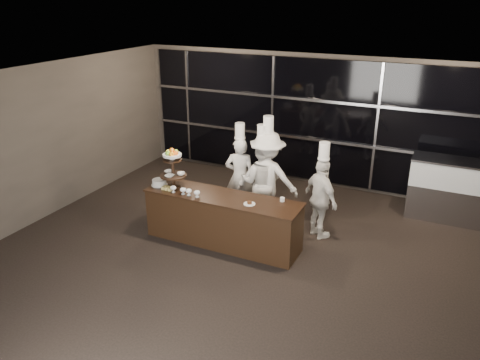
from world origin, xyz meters
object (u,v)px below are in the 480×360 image
at_px(display_case, 449,187).
at_px(chef_c, 267,178).
at_px(buffet_counter, 223,219).
at_px(chef_a, 240,175).
at_px(layer_cake, 159,182).
at_px(chef_d, 321,198).
at_px(chef_b, 261,182).
at_px(display_stand, 173,165).

distance_m(display_case, chef_c, 3.60).
bearing_deg(chef_c, buffet_counter, -109.12).
bearing_deg(chef_a, layer_cake, -129.24).
distance_m(buffet_counter, display_case, 4.53).
bearing_deg(chef_c, chef_d, -7.10).
bearing_deg(chef_b, chef_a, 164.55).
bearing_deg(chef_b, display_case, 27.61).
bearing_deg(chef_d, layer_cake, -159.67).
height_order(layer_cake, chef_d, chef_d).
relative_size(chef_a, chef_c, 0.89).
distance_m(display_stand, layer_cake, 0.46).
height_order(buffet_counter, chef_a, chef_a).
height_order(display_stand, chef_d, chef_d).
distance_m(display_stand, chef_d, 2.74).
bearing_deg(buffet_counter, chef_d, 33.20).
distance_m(buffet_counter, chef_c, 1.27).
bearing_deg(layer_cake, display_case, 30.39).
distance_m(chef_a, chef_d, 1.76).
height_order(chef_a, chef_c, chef_c).
height_order(display_stand, display_case, display_stand).
bearing_deg(chef_b, display_stand, -140.01).
relative_size(chef_b, chef_d, 1.08).
height_order(chef_b, chef_c, chef_c).
bearing_deg(layer_cake, display_stand, 10.04).
relative_size(buffet_counter, chef_a, 1.49).
relative_size(layer_cake, display_case, 0.20).
xyz_separation_m(display_case, chef_b, (-3.28, -1.72, 0.16)).
xyz_separation_m(chef_a, chef_c, (0.63, -0.11, 0.09)).
bearing_deg(display_stand, chef_c, 38.85).
bearing_deg(chef_d, buffet_counter, -146.80).
relative_size(display_case, chef_d, 0.82).
xyz_separation_m(buffet_counter, display_case, (3.57, 2.79, 0.22)).
height_order(buffet_counter, chef_d, chef_d).
height_order(display_case, chef_b, chef_b).
bearing_deg(chef_b, buffet_counter, -104.78).
bearing_deg(chef_a, display_case, 22.41).
bearing_deg(chef_c, layer_cake, -145.03).
xyz_separation_m(chef_a, chef_b, (0.53, -0.15, 0.01)).
bearing_deg(chef_c, chef_b, -158.62).
relative_size(display_case, chef_a, 0.79).
bearing_deg(display_stand, chef_b, 39.99).
xyz_separation_m(display_case, chef_a, (-3.81, -1.57, 0.15)).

